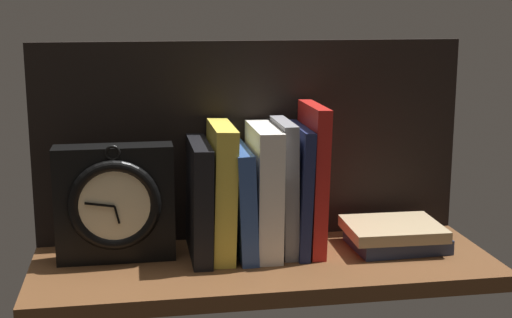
# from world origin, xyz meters

# --- Properties ---
(ground_plane) EXTENTS (0.73, 0.27, 0.03)m
(ground_plane) POSITION_xyz_m (0.00, 0.00, -0.01)
(ground_plane) COLOR brown
(back_panel) EXTENTS (0.73, 0.01, 0.34)m
(back_panel) POSITION_xyz_m (0.00, 0.13, 0.17)
(back_panel) COLOR black
(back_panel) RESTS_ON ground_plane
(book_black_skeptic) EXTENTS (0.03, 0.16, 0.19)m
(book_black_skeptic) POSITION_xyz_m (-0.10, 0.04, 0.09)
(book_black_skeptic) COLOR black
(book_black_skeptic) RESTS_ON ground_plane
(book_yellow_seinlanguage) EXTENTS (0.04, 0.14, 0.21)m
(book_yellow_seinlanguage) POSITION_xyz_m (-0.06, 0.04, 0.11)
(book_yellow_seinlanguage) COLOR gold
(book_yellow_seinlanguage) RESTS_ON ground_plane
(book_blue_modern) EXTENTS (0.03, 0.15, 0.18)m
(book_blue_modern) POSITION_xyz_m (-0.03, 0.04, 0.09)
(book_blue_modern) COLOR #2D4C8E
(book_blue_modern) RESTS_ON ground_plane
(book_white_catcher) EXTENTS (0.04, 0.15, 0.21)m
(book_white_catcher) POSITION_xyz_m (0.01, 0.04, 0.10)
(book_white_catcher) COLOR silver
(book_white_catcher) RESTS_ON ground_plane
(book_gray_chess) EXTENTS (0.03, 0.12, 0.21)m
(book_gray_chess) POSITION_xyz_m (0.04, 0.04, 0.11)
(book_gray_chess) COLOR gray
(book_gray_chess) RESTS_ON ground_plane
(book_navy_bierce) EXTENTS (0.02, 0.14, 0.21)m
(book_navy_bierce) POSITION_xyz_m (0.06, 0.04, 0.10)
(book_navy_bierce) COLOR #192147
(book_navy_bierce) RESTS_ON ground_plane
(book_red_requiem) EXTENTS (0.03, 0.14, 0.24)m
(book_red_requiem) POSITION_xyz_m (0.09, 0.04, 0.12)
(book_red_requiem) COLOR red
(book_red_requiem) RESTS_ON ground_plane
(framed_clock) EXTENTS (0.18, 0.06, 0.19)m
(framed_clock) POSITION_xyz_m (-0.23, 0.04, 0.09)
(framed_clock) COLOR black
(framed_clock) RESTS_ON ground_plane
(book_stack_side) EXTENTS (0.16, 0.13, 0.04)m
(book_stack_side) POSITION_xyz_m (0.22, 0.02, 0.02)
(book_stack_side) COLOR #232D4C
(book_stack_side) RESTS_ON ground_plane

